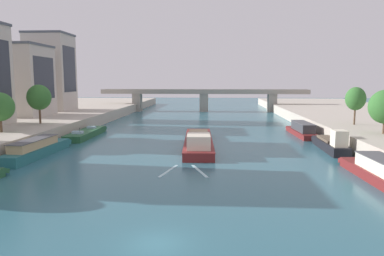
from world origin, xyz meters
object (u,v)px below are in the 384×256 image
moored_boat_right_second (302,130)px  tree_left_by_lamp (39,97)px  moored_boat_left_far (86,133)px  barge_midriver (198,141)px  moored_boat_right_far (331,144)px  bridge_far (204,97)px  moored_boat_left_second (37,149)px  tree_right_second (356,99)px  tree_left_past_mid (0,107)px

moored_boat_right_second → tree_left_by_lamp: 49.40m
moored_boat_left_far → tree_left_by_lamp: bearing=-169.4°
barge_midriver → moored_boat_right_far: bearing=-4.5°
bridge_far → moored_boat_left_second: bearing=-105.5°
moored_boat_left_far → bridge_far: bridge_far is taller
tree_right_second → moored_boat_left_second: bearing=-159.6°
moored_boat_left_far → tree_left_by_lamp: tree_left_by_lamp is taller
moored_boat_right_second → tree_left_past_mid: (-49.20, -16.79, 5.39)m
tree_left_past_mid → moored_boat_right_second: bearing=18.8°
moored_boat_right_far → tree_right_second: (7.60, 11.63, 6.16)m
barge_midriver → moored_boat_left_far: (-21.52, 9.64, -0.34)m
moored_boat_right_second → tree_right_second: tree_right_second is taller
tree_right_second → moored_boat_right_second: bearing=158.3°
moored_boat_left_second → moored_boat_left_far: bearing=88.4°
moored_boat_right_far → tree_right_second: tree_right_second is taller
moored_boat_left_second → tree_left_by_lamp: bearing=114.5°
tree_left_by_lamp → bridge_far: (28.38, 58.61, -2.53)m
bridge_far → tree_left_by_lamp: bearing=-115.8°
moored_boat_left_far → moored_boat_right_far: moored_boat_right_far is taller
tree_left_past_mid → tree_left_by_lamp: (0.49, 11.54, 0.90)m
barge_midriver → tree_right_second: (27.55, 10.06, 6.27)m
tree_left_by_lamp → tree_right_second: (57.09, 1.92, -0.17)m
moored_boat_right_second → moored_boat_left_far: bearing=-174.7°
moored_boat_left_second → tree_right_second: 53.24m
tree_left_past_mid → bridge_far: size_ratio=0.09×
tree_left_past_mid → tree_left_by_lamp: size_ratio=0.85×
tree_left_past_mid → tree_left_by_lamp: bearing=87.6°
bridge_far → tree_left_past_mid: bearing=-112.4°
tree_left_by_lamp → tree_right_second: 57.12m
moored_boat_right_second → tree_right_second: (8.38, -3.33, 6.13)m
moored_boat_right_far → bridge_far: 71.62m
moored_boat_right_second → tree_left_by_lamp: (-48.71, -5.25, 6.30)m
tree_right_second → bridge_far: tree_right_second is taller
moored_boat_left_second → tree_left_past_mid: (-8.01, 4.97, 5.41)m
moored_boat_left_far → moored_boat_right_second: 40.87m
moored_boat_left_second → bridge_far: bridge_far is taller
tree_left_by_lamp → bridge_far: 65.17m
barge_midriver → moored_boat_left_far: size_ratio=1.57×
moored_boat_left_far → tree_right_second: size_ratio=2.36×
moored_boat_left_second → moored_boat_right_far: (41.98, 6.80, -0.02)m
moored_boat_left_second → moored_boat_right_second: bearing=27.8°
moored_boat_left_far → tree_left_by_lamp: (-8.02, -1.50, 6.77)m
barge_midriver → moored_boat_right_second: barge_midriver is taller
tree_right_second → moored_boat_left_far: bearing=-179.5°
moored_boat_right_far → bridge_far: (-21.12, 68.33, 3.80)m
moored_boat_right_second → bridge_far: bearing=110.9°
tree_left_past_mid → bridge_far: (28.87, 70.16, -1.63)m
moored_boat_left_far → bridge_far: (20.36, 57.12, 4.25)m
tree_left_by_lamp → moored_boat_left_far: bearing=10.6°
moored_boat_left_second → tree_left_past_mid: tree_left_past_mid is taller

